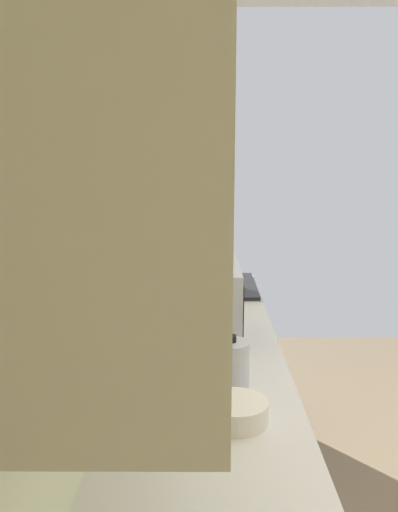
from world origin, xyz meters
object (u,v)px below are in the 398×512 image
(oven_range, at_px, (204,358))
(bowl, at_px, (236,410))
(microwave, at_px, (198,302))
(kettle, at_px, (232,363))

(oven_range, height_order, bowl, oven_range)
(microwave, bearing_deg, kettle, -165.62)
(microwave, distance_m, kettle, 0.48)
(oven_range, bearing_deg, bowl, -176.70)
(oven_range, distance_m, microwave, 1.04)
(microwave, bearing_deg, oven_range, -1.80)
(oven_range, xyz_separation_m, bowl, (-1.56, -0.09, 0.48))
(bowl, distance_m, kettle, 0.26)
(oven_range, relative_size, microwave, 2.34)
(kettle, bearing_deg, oven_range, 3.95)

